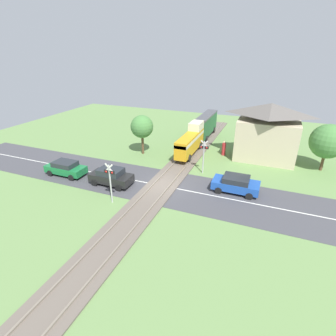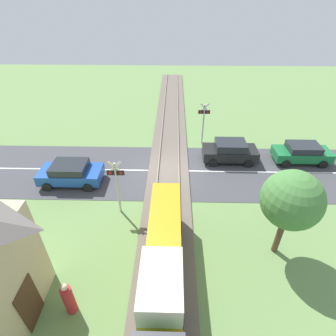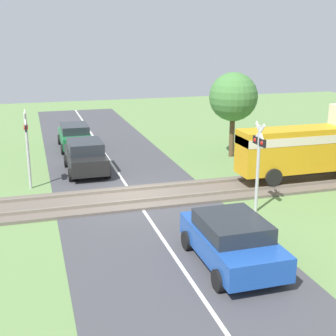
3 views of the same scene
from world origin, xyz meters
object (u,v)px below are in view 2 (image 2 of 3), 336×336
Objects in this scene: car_behind_queue at (302,153)px; crossing_signal_west_approach at (204,118)px; pedestrian_by_station at (69,299)px; crossing_signal_east_approach at (117,181)px; car_far_side at (71,173)px; car_near_crossing at (230,151)px.

crossing_signal_west_approach is (6.96, -2.61, 1.42)m from car_behind_queue.
crossing_signal_east_approach is at bearing -99.64° from pedestrian_by_station.
pedestrian_by_station is at bearing 80.36° from crossing_signal_east_approach.
car_far_side is 8.64m from pedestrian_by_station.
crossing_signal_west_approach is 1.00× the size of crossing_signal_east_approach.
car_far_side reaches higher than car_behind_queue.
car_far_side is at bearing -72.09° from pedestrian_by_station.
car_far_side is 1.15× the size of crossing_signal_west_approach.
crossing_signal_west_approach is (-8.89, -5.49, 1.40)m from car_far_side.
car_behind_queue is at bearing -155.83° from crossing_signal_east_approach.
crossing_signal_west_approach reaches higher than car_behind_queue.
car_far_side is at bearing 10.30° from car_behind_queue.
pedestrian_by_station is (13.19, 11.10, 0.02)m from car_behind_queue.
crossing_signal_west_approach is 2.01× the size of pedestrian_by_station.
car_near_crossing is 13.68m from pedestrian_by_station.
car_near_crossing is 5.20m from car_behind_queue.
car_behind_queue is at bearing 159.41° from crossing_signal_west_approach.
pedestrian_by_station reaches higher than car_far_side.
car_behind_queue is 13.49m from crossing_signal_east_approach.
car_far_side is 16.11m from car_behind_queue.
crossing_signal_west_approach is at bearing -114.44° from pedestrian_by_station.
pedestrian_by_station is at bearing 40.08° from car_behind_queue.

